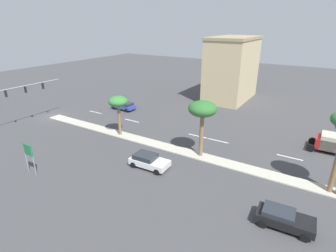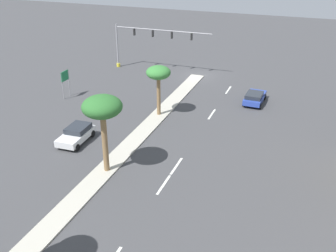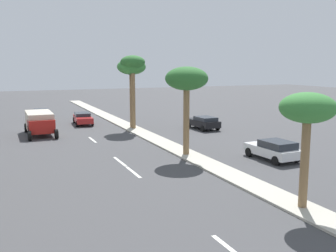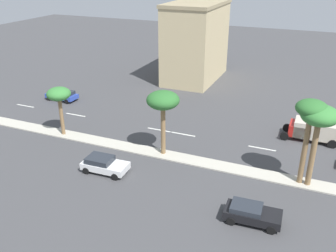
% 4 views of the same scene
% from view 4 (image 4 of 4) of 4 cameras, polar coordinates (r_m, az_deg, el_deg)
% --- Properties ---
extents(ground_plane, '(160.00, 160.00, 0.00)m').
position_cam_4_polar(ground_plane, '(35.98, 2.91, -5.21)').
color(ground_plane, '#424244').
extents(median_curb, '(1.80, 73.92, 0.12)m').
position_cam_4_polar(median_curb, '(34.45, 15.95, -7.56)').
color(median_curb, '#B7B2A3').
rests_on(median_curb, ground).
extents(lane_stripe_mid, '(0.20, 2.80, 0.01)m').
position_cam_4_polar(lane_stripe_mid, '(52.58, -21.12, 2.92)').
color(lane_stripe_mid, silver).
rests_on(lane_stripe_mid, ground).
extents(lane_stripe_front, '(0.20, 2.80, 0.01)m').
position_cam_4_polar(lane_stripe_front, '(47.58, -14.06, 1.68)').
color(lane_stripe_front, silver).
rests_on(lane_stripe_front, ground).
extents(lane_stripe_left, '(0.20, 2.80, 0.01)m').
position_cam_4_polar(lane_stripe_left, '(42.08, -1.40, -0.59)').
color(lane_stripe_left, silver).
rests_on(lane_stripe_left, ground).
extents(lane_stripe_near, '(0.20, 2.80, 0.01)m').
position_cam_4_polar(lane_stripe_near, '(41.06, 2.36, -1.27)').
color(lane_stripe_near, silver).
rests_on(lane_stripe_near, ground).
extents(lane_stripe_right, '(0.20, 2.80, 0.01)m').
position_cam_4_polar(lane_stripe_right, '(39.21, 14.30, -3.36)').
color(lane_stripe_right, silver).
rests_on(lane_stripe_right, ground).
extents(commercial_building, '(13.18, 7.37, 11.97)m').
position_cam_4_polar(commercial_building, '(59.45, 4.33, 12.85)').
color(commercial_building, '#C6B284').
rests_on(commercial_building, ground).
extents(palm_tree_mid, '(2.55, 2.55, 5.37)m').
position_cam_4_polar(palm_tree_mid, '(40.81, -16.49, 4.55)').
color(palm_tree_mid, olive).
rests_on(palm_tree_mid, median_curb).
extents(palm_tree_far, '(3.13, 3.13, 6.46)m').
position_cam_4_polar(palm_tree_far, '(34.64, -0.78, 3.74)').
color(palm_tree_far, olive).
rests_on(palm_tree_far, median_curb).
extents(palm_tree_front, '(2.54, 2.54, 7.55)m').
position_cam_4_polar(palm_tree_front, '(31.51, 21.18, 1.82)').
color(palm_tree_front, olive).
rests_on(palm_tree_front, median_curb).
extents(palm_tree_inboard, '(3.01, 3.01, 7.22)m').
position_cam_4_polar(palm_tree_inboard, '(31.55, 22.30, 1.08)').
color(palm_tree_inboard, olive).
rests_on(palm_tree_inboard, median_curb).
extents(sedan_white_leading, '(2.23, 4.24, 1.43)m').
position_cam_4_polar(sedan_white_leading, '(34.17, -9.87, -5.82)').
color(sedan_white_leading, silver).
rests_on(sedan_white_leading, ground).
extents(sedan_black_left, '(2.18, 4.18, 1.35)m').
position_cam_4_polar(sedan_black_left, '(28.46, 12.76, -12.99)').
color(sedan_black_left, black).
rests_on(sedan_black_left, ground).
extents(sedan_blue_outboard, '(2.16, 4.36, 1.35)m').
position_cam_4_polar(sedan_blue_outboard, '(52.89, -15.96, 4.60)').
color(sedan_blue_outboard, '#2D47AD').
rests_on(sedan_blue_outboard, ground).
extents(box_truck, '(2.60, 6.09, 2.17)m').
position_cam_4_polar(box_truck, '(42.16, 21.52, -0.52)').
color(box_truck, '#B21E19').
rests_on(box_truck, ground).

